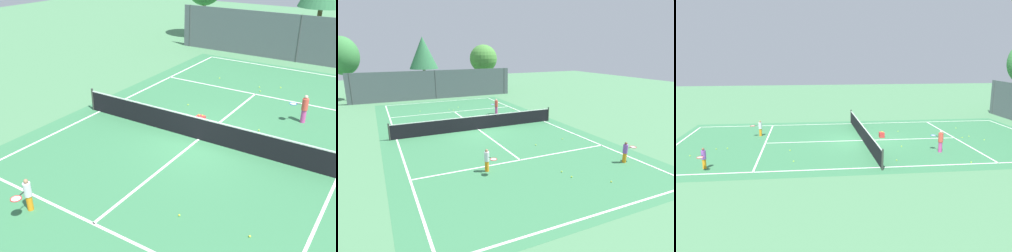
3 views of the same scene
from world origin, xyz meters
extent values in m
plane|color=#4C8456|center=(0.00, 0.00, 0.00)|extent=(80.00, 80.00, 0.00)
cube|color=#387A4C|center=(0.00, 0.00, 0.00)|extent=(13.00, 25.00, 0.00)
cube|color=white|center=(-5.50, 0.00, 0.01)|extent=(0.10, 24.00, 0.01)
cube|color=white|center=(5.50, 0.00, 0.01)|extent=(0.10, 24.00, 0.01)
cube|color=white|center=(0.00, -6.40, 0.01)|extent=(11.00, 0.10, 0.01)
cube|color=white|center=(0.00, 6.40, 0.01)|extent=(11.00, 0.10, 0.01)
cube|color=white|center=(0.00, 0.00, 0.01)|extent=(0.10, 12.80, 0.01)
cylinder|color=#333833|center=(-5.90, 0.00, 0.55)|extent=(0.10, 0.10, 1.10)
cylinder|color=#333833|center=(5.90, 0.00, 0.55)|extent=(0.10, 0.10, 1.10)
cube|color=black|center=(0.00, 0.00, 0.47)|extent=(11.80, 0.03, 0.95)
cube|color=white|center=(0.00, 0.00, 0.97)|extent=(11.80, 0.04, 0.05)
cylinder|color=#3F4447|center=(-8.50, 14.00, 1.60)|extent=(0.12, 0.12, 3.20)
cylinder|color=#D14799|center=(3.17, 4.10, 0.31)|extent=(0.23, 0.23, 0.62)
cylinder|color=#E54C3F|center=(3.17, 4.10, 0.88)|extent=(0.28, 0.28, 0.54)
sphere|color=beige|center=(3.17, 4.10, 1.24)|extent=(0.17, 0.17, 0.17)
cylinder|color=black|center=(2.93, 3.94, 0.91)|extent=(0.19, 0.13, 0.03)
torus|color=blue|center=(2.71, 3.81, 0.91)|extent=(0.46, 0.46, 0.03)
cylinder|color=silver|center=(2.71, 3.81, 0.91)|extent=(0.38, 0.38, 0.00)
cylinder|color=orange|center=(4.65, -8.91, 0.25)|extent=(0.19, 0.19, 0.51)
cylinder|color=purple|center=(4.65, -8.91, 0.73)|extent=(0.23, 0.23, 0.45)
sphere|color=brown|center=(4.65, -8.91, 1.02)|extent=(0.14, 0.14, 0.14)
cylinder|color=black|center=(4.92, -8.92, 0.75)|extent=(0.20, 0.04, 0.03)
torus|color=red|center=(5.17, -8.93, 0.75)|extent=(0.34, 0.34, 0.03)
cylinder|color=silver|center=(5.17, -8.93, 0.75)|extent=(0.28, 0.28, 0.00)
cylinder|color=orange|center=(-2.07, -6.94, 0.26)|extent=(0.19, 0.19, 0.51)
cylinder|color=silver|center=(-2.07, -6.94, 0.74)|extent=(0.24, 0.24, 0.45)
sphere|color=#A37556|center=(-2.07, -6.94, 1.04)|extent=(0.14, 0.14, 0.14)
cylinder|color=black|center=(-2.00, -7.20, 0.76)|extent=(0.08, 0.20, 0.03)
torus|color=red|center=(-1.94, -7.44, 0.76)|extent=(0.40, 0.40, 0.03)
cylinder|color=silver|center=(-1.94, -7.44, 0.76)|extent=(0.34, 0.34, 0.00)
cube|color=red|center=(-0.71, 1.45, 0.18)|extent=(0.38, 0.33, 0.36)
sphere|color=#CCE533|center=(-0.79, 1.45, 0.39)|extent=(0.07, 0.07, 0.07)
sphere|color=#CCE533|center=(-0.64, 1.50, 0.39)|extent=(0.07, 0.07, 0.07)
sphere|color=#CCE533|center=(0.86, 8.12, 0.03)|extent=(0.07, 0.07, 0.07)
sphere|color=#CCE533|center=(2.39, -10.33, 0.03)|extent=(0.07, 0.07, 0.07)
sphere|color=#CCE533|center=(1.93, -4.73, 0.03)|extent=(0.07, 0.07, 0.07)
sphere|color=#CCE533|center=(-0.19, 7.55, 0.03)|extent=(0.07, 0.07, 0.07)
sphere|color=#CCE533|center=(5.30, 4.98, 0.03)|extent=(0.07, 0.07, 0.07)
sphere|color=#CCE533|center=(1.13, -9.20, 0.03)|extent=(0.07, 0.07, 0.07)
sphere|color=#CCE533|center=(0.08, 6.93, 0.03)|extent=(0.07, 0.07, 0.07)
sphere|color=#CCE533|center=(-2.28, 3.04, 0.03)|extent=(0.07, 0.07, 0.07)
sphere|color=#CCE533|center=(-2.82, 7.79, 0.03)|extent=(0.07, 0.07, 0.07)
sphere|color=#CCE533|center=(1.05, -8.56, 0.03)|extent=(0.07, 0.07, 0.07)
sphere|color=#CCE533|center=(1.82, 2.15, 0.03)|extent=(0.07, 0.07, 0.07)
sphere|color=#CCE533|center=(4.51, 1.11, 0.03)|extent=(0.07, 0.07, 0.07)
sphere|color=#CCE533|center=(4.06, -4.46, 0.03)|extent=(0.07, 0.07, 0.07)
camera|label=1|loc=(6.67, -12.70, 7.37)|focal=41.08mm
camera|label=2|loc=(-6.59, -18.67, 5.67)|focal=30.69mm
camera|label=3|loc=(21.79, -3.73, 5.78)|focal=36.46mm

